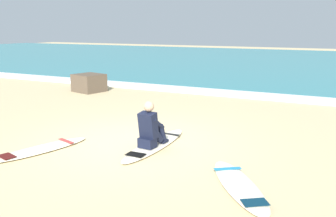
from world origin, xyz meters
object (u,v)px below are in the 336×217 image
object	(u,v)px
surfer_seated	(151,129)
surfboard_main	(155,144)
surfboard_spare_far	(239,185)
shoreline_rock	(89,83)
surfboard_spare_near	(40,149)

from	to	relation	value
surfer_seated	surfboard_main	bearing A→B (deg)	93.46
surfboard_spare_far	shoreline_rock	distance (m)	9.78
surfboard_main	surfboard_spare_far	world-z (taller)	same
surfer_seated	surfboard_spare_far	size ratio (longest dim) A/B	0.46
surfboard_main	shoreline_rock	xyz separation A→B (m)	(-5.53, 4.81, 0.30)
surfboard_main	surfboard_spare_near	world-z (taller)	same
surfboard_spare_near	surfer_seated	bearing A→B (deg)	29.27
surfboard_main	surfboard_spare_far	distance (m)	2.49
surfboard_spare_near	shoreline_rock	bearing A→B (deg)	120.16
surfboard_spare_near	surfboard_spare_far	xyz separation A→B (m)	(4.13, 0.11, 0.00)
surfboard_main	surfer_seated	world-z (taller)	surfer_seated
surfer_seated	surfboard_spare_near	bearing A→B (deg)	-150.73
surfboard_spare_near	surfboard_main	bearing A→B (deg)	34.23
surfer_seated	surfboard_spare_far	xyz separation A→B (m)	(2.15, -1.00, -0.40)
surfboard_spare_near	shoreline_rock	xyz separation A→B (m)	(-3.57, 6.14, 0.30)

